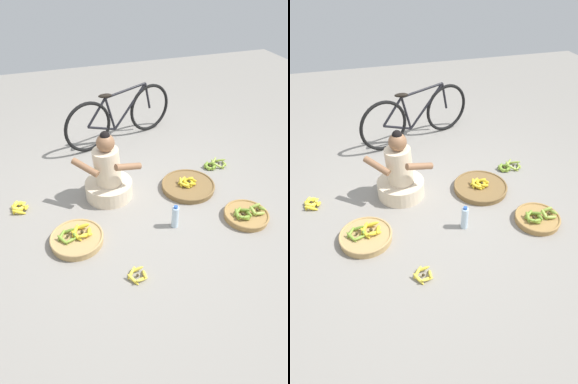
% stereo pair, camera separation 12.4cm
% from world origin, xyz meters
% --- Properties ---
extents(ground_plane, '(10.00, 10.00, 0.00)m').
position_xyz_m(ground_plane, '(0.00, 0.00, 0.00)').
color(ground_plane, gray).
extents(vendor_woman_front, '(0.71, 0.53, 0.79)m').
position_xyz_m(vendor_woman_front, '(-0.24, 0.30, 0.25)').
color(vendor_woman_front, beige).
rests_on(vendor_woman_front, ground).
extents(bicycle_leaning, '(1.62, 0.60, 0.73)m').
position_xyz_m(bicycle_leaning, '(0.23, 1.51, 0.36)').
color(bicycle_leaning, black).
rests_on(bicycle_leaning, ground).
extents(banana_basket_back_left, '(0.46, 0.46, 0.13)m').
position_xyz_m(banana_basket_back_left, '(1.00, -0.52, 0.04)').
color(banana_basket_back_left, '#A87F47').
rests_on(banana_basket_back_left, ground).
extents(banana_basket_front_right, '(0.50, 0.50, 0.15)m').
position_xyz_m(banana_basket_front_right, '(-0.71, -0.31, 0.05)').
color(banana_basket_front_right, tan).
rests_on(banana_basket_front_right, ground).
extents(banana_basket_back_right, '(0.61, 0.61, 0.13)m').
position_xyz_m(banana_basket_back_right, '(0.64, 0.14, 0.04)').
color(banana_basket_back_right, brown).
rests_on(banana_basket_back_right, ground).
extents(loose_bananas_back_center, '(0.19, 0.19, 0.08)m').
position_xyz_m(loose_bananas_back_center, '(-0.29, -0.88, 0.03)').
color(loose_bananas_back_center, yellow).
rests_on(loose_bananas_back_center, ground).
extents(loose_bananas_front_center, '(0.20, 0.23, 0.08)m').
position_xyz_m(loose_bananas_front_center, '(-1.21, 0.37, 0.03)').
color(loose_bananas_front_center, yellow).
rests_on(loose_bananas_front_center, ground).
extents(loose_bananas_front_left, '(0.34, 0.23, 0.09)m').
position_xyz_m(loose_bananas_front_left, '(1.15, 0.45, 0.03)').
color(loose_bananas_front_left, '#9EB747').
rests_on(loose_bananas_front_left, ground).
extents(water_bottle, '(0.07, 0.07, 0.26)m').
position_xyz_m(water_bottle, '(0.26, -0.40, 0.12)').
color(water_bottle, silver).
rests_on(water_bottle, ground).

